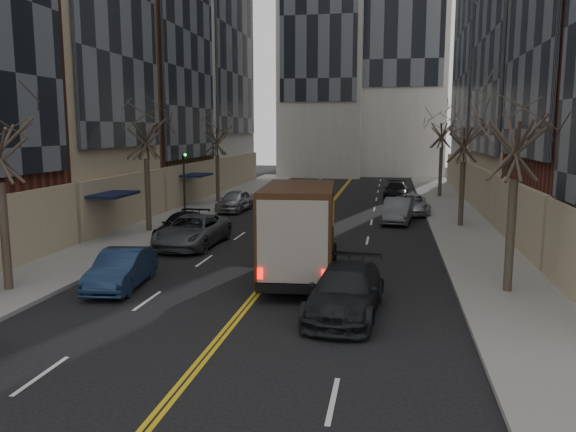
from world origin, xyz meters
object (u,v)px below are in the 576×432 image
(ups_truck, at_px, (300,232))
(observer_sedan, at_px, (346,291))
(taxi, at_px, (290,231))
(pedestrian, at_px, (313,249))

(ups_truck, bearing_deg, observer_sedan, -66.32)
(taxi, relative_size, pedestrian, 3.41)
(ups_truck, relative_size, observer_sedan, 1.31)
(taxi, bearing_deg, pedestrian, -69.94)
(ups_truck, relative_size, pedestrian, 4.34)
(taxi, xyz_separation_m, pedestrian, (1.78, -4.20, 0.04))
(ups_truck, height_order, taxi, ups_truck)
(observer_sedan, height_order, pedestrian, pedestrian)
(observer_sedan, bearing_deg, pedestrian, 111.65)
(observer_sedan, bearing_deg, taxi, 114.05)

